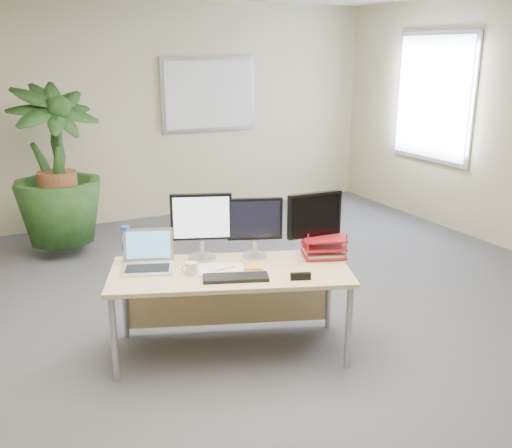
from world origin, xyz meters
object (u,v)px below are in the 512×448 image
floor_plant (58,186)px  laptop (148,259)px  monitor_left (201,222)px  monitor_right (255,224)px  desk (230,282)px

floor_plant → laptop: bearing=-83.9°
monitor_left → floor_plant: bearing=105.4°
monitor_left → monitor_right: 0.39m
floor_plant → monitor_right: (1.02, -2.53, 0.15)m
monitor_right → laptop: 0.80m
desk → monitor_right: bearing=17.1°
monitor_left → laptop: bearing=178.5°
desk → monitor_right: monitor_right is taller
desk → floor_plant: size_ratio=1.20×
desk → monitor_left: 0.48m
monitor_left → monitor_right: bearing=-21.1°
desk → floor_plant: (-0.78, 2.60, 0.24)m
monitor_right → monitor_left: bearing=158.9°
desk → monitor_left: (-0.12, 0.21, 0.41)m
laptop → floor_plant: bearing=96.1°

